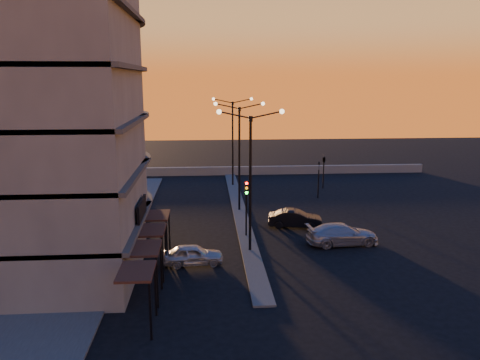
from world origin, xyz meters
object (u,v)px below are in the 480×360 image
streetlamp_mid (239,148)px  car_sedan (295,219)px  traffic_light_main (246,199)px  car_wagon (342,234)px  car_hatchback (193,255)px

streetlamp_mid → car_sedan: (4.03, -4.99, -4.90)m
traffic_light_main → car_sedan: size_ratio=1.02×
traffic_light_main → car_wagon: traffic_light_main is taller
car_sedan → streetlamp_mid: bearing=48.1°
streetlamp_mid → car_sedan: bearing=-51.1°
car_hatchback → car_wagon: 10.75m
car_wagon → car_hatchback: bearing=101.0°
traffic_light_main → car_hatchback: 6.55m
car_hatchback → car_wagon: size_ratio=0.75×
streetlamp_mid → traffic_light_main: bearing=-90.0°
car_hatchback → car_sedan: bearing=-51.4°
streetlamp_mid → car_wagon: streetlamp_mid is taller
car_hatchback → traffic_light_main: bearing=-41.0°
traffic_light_main → car_wagon: 7.19m
streetlamp_mid → car_wagon: 12.21m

